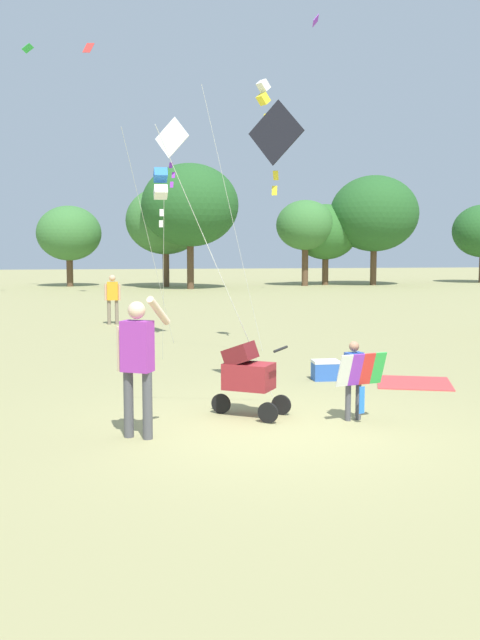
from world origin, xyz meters
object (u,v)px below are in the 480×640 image
Objects in this scene: child_with_butterfly_kite at (355,373)px; picnic_blanket at (414,383)px; kite_adult_black at (274,139)px; kite_green_novelty at (161,185)px; kite_blue_high at (171,143)px; kite_orange_delta at (263,96)px; stroller at (247,373)px; cooler_box at (325,370)px; person_adult_flyer at (138,356)px; person_red_shirt at (113,295)px.

picnic_blanket is (1.78, 2.41, -0.63)m from child_with_butterfly_kite.
kite_adult_black is 4.46m from kite_green_novelty.
kite_blue_high is at bearing 100.11° from kite_adult_black.
kite_adult_black is 5.40m from kite_orange_delta.
child_with_butterfly_kite is 1.46m from stroller.
kite_green_novelty is 8.64× the size of cooler_box.
stroller is 5.99m from kite_green_novelty.
person_adult_flyer is 12.88m from person_red_shirt.
kite_adult_black is 3.09× the size of person_red_shirt.
kite_green_novelty is at bearing 142.57° from picnic_blanket.
picnic_blanket is at bearing -61.78° from person_red_shirt.
kite_blue_high is at bearing 82.17° from kite_green_novelty.
person_adult_flyer is 3.98m from kite_adult_black.
child_with_butterfly_kite is 2.98m from cooler_box.
kite_blue_high is at bearing 124.35° from picnic_blanket.
kite_adult_black is at bearing -128.57° from cooler_box.
kite_green_novelty is at bearing -79.96° from person_red_shirt.
person_adult_flyer is 1.42× the size of picnic_blanket.
kite_green_novelty is at bearing -157.56° from kite_orange_delta.
person_adult_flyer is 0.30× the size of kite_orange_delta.
kite_orange_delta is 8.23m from person_red_shirt.
person_adult_flyer is 4.77m from cooler_box.
kite_blue_high reaches higher than kite_adult_black.
child_with_butterfly_kite is 0.24× the size of kite_adult_black.
picnic_blanket is (4.14, -3.17, -3.53)m from kite_green_novelty.
stroller is (1.49, 0.94, -0.40)m from person_adult_flyer.
person_red_shirt is (-1.53, 4.38, -3.81)m from kite_blue_high.
child_with_butterfly_kite is at bearing -73.91° from person_red_shirt.
picnic_blanket is (3.81, -5.58, -4.66)m from kite_blue_high.
kite_adult_black is (2.01, 1.88, 2.87)m from person_adult_flyer.
kite_green_novelty is at bearing 112.97° from child_with_butterfly_kite.
kite_green_novelty is (-2.22, -0.92, -1.97)m from kite_orange_delta.
kite_blue_high is at bearing -70.72° from person_red_shirt.
kite_adult_black reaches higher than stroller.
person_adult_flyer is at bearing -86.91° from person_red_shirt.
kite_blue_high reaches higher than person_adult_flyer.
child_with_butterfly_kite is 8.12m from kite_orange_delta.
picnic_blanket is at bearing 31.88° from person_adult_flyer.
person_red_shirt reaches higher than picnic_blanket.
child_with_butterfly_kite is 0.87× the size of picnic_blanket.
kite_orange_delta is at bearing 78.40° from stroller.
person_adult_flyer is 1.20× the size of person_red_shirt.
person_red_shirt is 10.25m from cooler_box.
kite_blue_high is 3.66× the size of person_red_shirt.
kite_blue_high is (0.84, 8.47, 3.66)m from person_adult_flyer.
child_with_butterfly_kite is 0.28× the size of kite_green_novelty.
person_adult_flyer is 1.80m from stroller.
kite_green_novelty is at bearing 85.22° from person_adult_flyer.
child_with_butterfly_kite is at bearing -18.04° from stroller.
kite_blue_high is (-1.89, 1.49, -0.83)m from kite_orange_delta.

